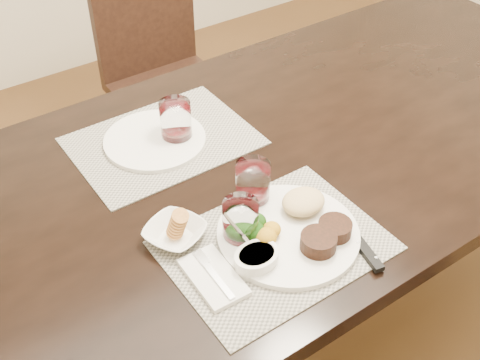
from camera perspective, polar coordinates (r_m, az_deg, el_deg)
ground_plane at (r=2.17m, az=6.02°, el=-11.55°), size 4.50×4.50×0.00m
dining_table at (r=1.69m, az=7.56°, el=2.51°), size 2.00×1.00×0.75m
chair_far at (r=2.43m, az=-7.45°, el=10.60°), size 0.42×0.42×0.90m
placemat_near at (r=1.31m, az=3.30°, el=-6.21°), size 0.46×0.34×0.00m
placemat_far at (r=1.60m, az=-7.32°, el=3.68°), size 0.46×0.34×0.00m
dinner_plate at (r=1.32m, az=5.21°, el=-4.60°), size 0.31×0.31×0.06m
napkin_fork at (r=1.24m, az=-2.55°, el=-9.16°), size 0.09×0.16×0.02m
steak_knife at (r=1.32m, az=11.01°, el=-5.98°), size 0.05×0.25×0.01m
cracker_bowl at (r=1.31m, az=-6.21°, el=-4.96°), size 0.16×0.16×0.06m
sauce_ramekin at (r=1.25m, az=1.57°, el=-7.49°), size 0.10×0.15×0.08m
wine_glass_near at (r=1.37m, az=1.22°, el=-0.53°), size 0.08×0.08×0.11m
far_plate at (r=1.59m, az=-8.08°, el=3.79°), size 0.27×0.27×0.01m
wine_glass_far at (r=1.57m, az=-6.09°, el=5.39°), size 0.08×0.08×0.11m
wine_glass_side at (r=1.28m, az=0.04°, el=-4.21°), size 0.08×0.08×0.11m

